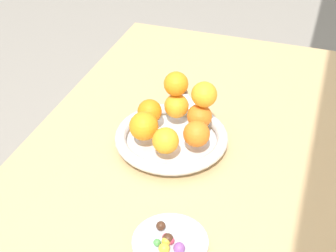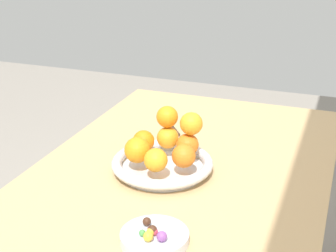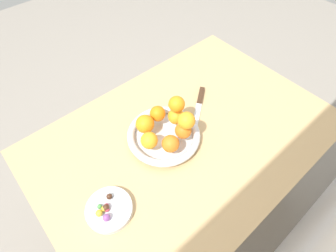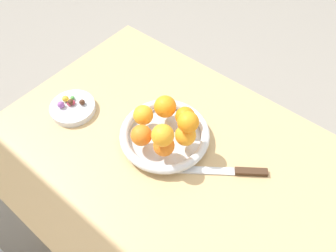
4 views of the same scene
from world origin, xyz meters
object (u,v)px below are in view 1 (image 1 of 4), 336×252
at_px(candy_ball_3, 170,241).
at_px(knife, 186,98).
at_px(orange_3, 197,134).
at_px(orange_4, 199,116).
at_px(candy_ball_6, 166,241).
at_px(orange_7, 204,95).
at_px(orange_1, 144,126).
at_px(candy_ball_1, 157,243).
at_px(candy_ball_7, 166,238).
at_px(orange_0, 150,111).
at_px(candy_ball_2, 179,248).
at_px(dining_table, 195,159).
at_px(orange_6, 176,84).
at_px(fruit_bowl, 171,139).
at_px(orange_5, 176,106).
at_px(candy_ball_5, 161,226).
at_px(candy_dish, 170,245).
at_px(candy_ball_4, 164,249).
at_px(orange_2, 166,141).
at_px(candy_ball_0, 168,239).

xyz_separation_m(candy_ball_3, knife, (-0.51, -0.13, -0.02)).
bearing_deg(orange_3, orange_4, -169.45).
distance_m(candy_ball_3, candy_ball_6, 0.01).
bearing_deg(orange_7, orange_1, -52.73).
distance_m(orange_3, candy_ball_1, 0.29).
bearing_deg(orange_3, candy_ball_7, 4.69).
height_order(orange_0, candy_ball_2, orange_0).
xyz_separation_m(dining_table, candy_ball_6, (0.38, 0.05, 0.12)).
xyz_separation_m(orange_6, candy_ball_6, (0.38, 0.10, -0.10)).
relative_size(fruit_bowl, orange_5, 4.46).
xyz_separation_m(candy_ball_2, candy_ball_5, (-0.04, -0.05, -0.00)).
height_order(orange_5, candy_ball_6, orange_5).
bearing_deg(knife, orange_1, -5.75).
distance_m(candy_ball_2, candy_ball_3, 0.03).
xyz_separation_m(orange_0, candy_ball_1, (0.34, 0.14, -0.04)).
bearing_deg(orange_5, candy_dish, 16.18).
relative_size(orange_1, orange_4, 1.13).
height_order(orange_4, candy_ball_5, orange_4).
bearing_deg(candy_ball_4, candy_dish, 177.37).
bearing_deg(orange_6, fruit_bowl, 9.95).
bearing_deg(orange_7, knife, -151.03).
distance_m(orange_2, orange_3, 0.07).
bearing_deg(orange_1, candy_ball_1, 25.13).
bearing_deg(candy_dish, orange_6, -163.57).
xyz_separation_m(orange_4, candy_ball_0, (0.35, 0.04, -0.04)).
bearing_deg(candy_dish, candy_ball_4, -2.63).
xyz_separation_m(candy_dish, orange_7, (-0.34, -0.03, 0.12)).
relative_size(fruit_bowl, orange_0, 4.56).
height_order(orange_3, knife, orange_3).
bearing_deg(candy_ball_0, orange_5, -164.39).
bearing_deg(orange_1, orange_6, 160.37).
relative_size(candy_dish, orange_4, 2.42).
relative_size(candy_ball_1, candy_ball_4, 0.68).
bearing_deg(orange_3, orange_6, -140.67).
height_order(orange_6, candy_ball_7, orange_6).
bearing_deg(candy_ball_7, knife, -167.05).
height_order(candy_dish, candy_ball_1, candy_ball_1).
relative_size(candy_ball_3, candy_ball_5, 0.84).
bearing_deg(candy_ball_3, orange_6, -163.46).
distance_m(orange_0, orange_5, 0.07).
relative_size(candy_dish, candy_ball_0, 6.92).
bearing_deg(candy_ball_2, knife, -164.37).
xyz_separation_m(fruit_bowl, candy_ball_3, (0.30, 0.10, 0.01)).
distance_m(dining_table, candy_ball_1, 0.41).
bearing_deg(candy_ball_5, candy_ball_7, 39.14).
xyz_separation_m(orange_3, candy_ball_4, (0.30, 0.03, -0.04)).
bearing_deg(candy_ball_0, candy_ball_1, -54.27).
distance_m(dining_table, orange_2, 0.22).
bearing_deg(candy_ball_7, orange_0, -154.94).
distance_m(orange_6, candy_ball_2, 0.42).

